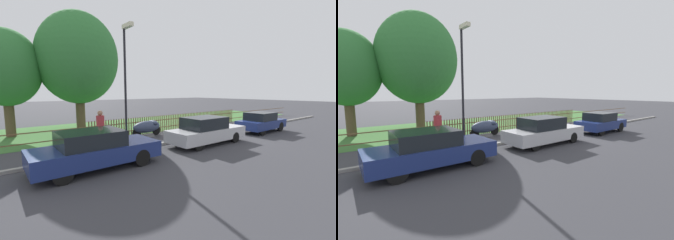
# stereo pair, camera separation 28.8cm
# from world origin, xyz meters

# --- Properties ---
(ground_plane) EXTENTS (120.00, 120.00, 0.00)m
(ground_plane) POSITION_xyz_m (0.00, 0.00, 0.00)
(ground_plane) COLOR #38383D
(kerb_stone) EXTENTS (33.29, 0.20, 0.12)m
(kerb_stone) POSITION_xyz_m (0.00, 0.10, 0.06)
(kerb_stone) COLOR gray
(kerb_stone) RESTS_ON ground
(grass_strip) EXTENTS (33.29, 7.80, 0.01)m
(grass_strip) POSITION_xyz_m (0.00, 7.06, 0.01)
(grass_strip) COLOR #3D7033
(grass_strip) RESTS_ON ground
(park_fence) EXTENTS (33.29, 0.05, 1.13)m
(park_fence) POSITION_xyz_m (0.00, 3.17, 0.56)
(park_fence) COLOR brown
(park_fence) RESTS_ON ground
(parked_car_silver_hatchback) EXTENTS (4.44, 1.80, 1.39)m
(parked_car_silver_hatchback) POSITION_xyz_m (-7.78, -1.27, 0.71)
(parked_car_silver_hatchback) COLOR navy
(parked_car_silver_hatchback) RESTS_ON ground
(parked_car_black_saloon) EXTENTS (4.53, 1.68, 1.44)m
(parked_car_black_saloon) POSITION_xyz_m (-1.82, -1.19, 0.71)
(parked_car_black_saloon) COLOR #BCBCC1
(parked_car_black_saloon) RESTS_ON ground
(parked_car_navy_estate) EXTENTS (3.83, 1.65, 1.34)m
(parked_car_navy_estate) POSITION_xyz_m (3.78, -1.13, 0.69)
(parked_car_navy_estate) COLOR navy
(parked_car_navy_estate) RESTS_ON ground
(covered_motorcycle) EXTENTS (2.10, 0.92, 0.96)m
(covered_motorcycle) POSITION_xyz_m (-3.14, 2.41, 0.61)
(covered_motorcycle) COLOR black
(covered_motorcycle) RESTS_ON ground
(tree_nearest_kerb) EXTENTS (3.95, 3.95, 6.41)m
(tree_nearest_kerb) POSITION_xyz_m (-9.72, 7.51, 4.11)
(tree_nearest_kerb) COLOR brown
(tree_nearest_kerb) RESTS_ON ground
(tree_behind_motorcycle) EXTENTS (5.27, 5.27, 7.99)m
(tree_behind_motorcycle) POSITION_xyz_m (-5.72, 6.85, 4.93)
(tree_behind_motorcycle) COLOR brown
(tree_behind_motorcycle) RESTS_ON ground
(pedestrian_near_fence) EXTENTS (0.47, 0.47, 1.86)m
(pedestrian_near_fence) POSITION_xyz_m (-6.58, 1.22, 1.05)
(pedestrian_near_fence) COLOR slate
(pedestrian_near_fence) RESTS_ON ground
(street_lamp) EXTENTS (0.20, 0.79, 5.80)m
(street_lamp) POSITION_xyz_m (-5.46, 0.66, 3.64)
(street_lamp) COLOR black
(street_lamp) RESTS_ON ground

